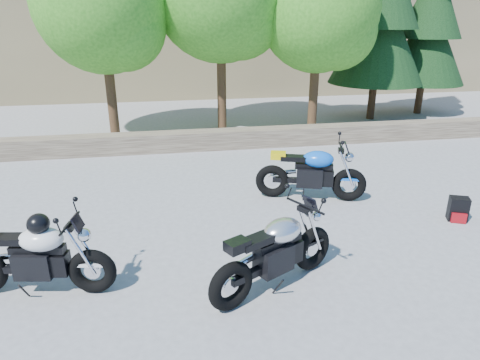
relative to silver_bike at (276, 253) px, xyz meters
name	(u,v)px	position (x,y,z in m)	size (l,w,h in m)	color
ground	(239,248)	(-0.30, 1.08, -0.51)	(90.00, 90.00, 0.00)	slate
stone_wall	(204,140)	(-0.30, 6.58, -0.26)	(22.00, 0.55, 0.50)	#4B3E32
tree_decid_left	(106,7)	(-2.69, 8.22, 3.12)	(3.67, 3.67, 5.62)	#382314
tree_decid_right	(323,13)	(3.41, 8.02, 2.99)	(3.54, 3.54, 5.41)	#382314
conifer_near	(382,8)	(5.90, 9.28, 3.17)	(3.17, 3.17, 7.06)	#382314
conifer_far	(431,21)	(8.10, 9.88, 2.76)	(2.82, 2.82, 6.27)	#382314
silver_bike	(276,253)	(0.00, 0.00, 0.00)	(1.91, 1.14, 1.05)	black
white_bike	(34,255)	(-3.05, 0.42, 0.04)	(2.02, 0.67, 1.12)	black
blue_bike	(312,174)	(1.44, 2.76, 0.02)	(2.10, 0.91, 1.08)	black
backpack	(458,209)	(3.68, 1.37, -0.30)	(0.38, 0.36, 0.43)	black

